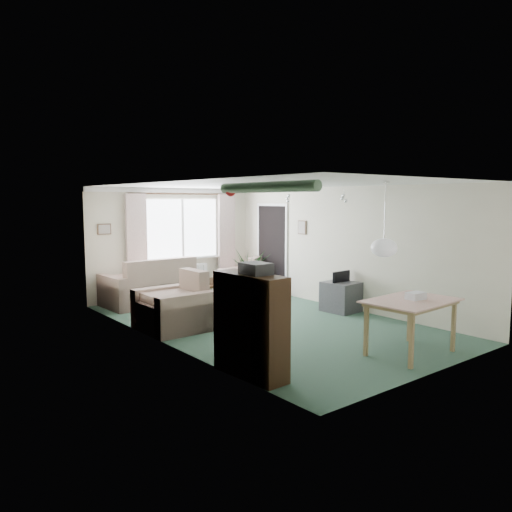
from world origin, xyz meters
TOP-DOWN VIEW (x-y plane):
  - ground at (0.00, 0.00)m, footprint 6.50×6.50m
  - window at (0.20, 3.23)m, footprint 1.80×0.03m
  - curtain_rod at (0.20, 3.15)m, footprint 2.60×0.03m
  - curtain_left at (-0.95, 3.13)m, footprint 0.45×0.08m
  - curtain_right at (1.35, 3.13)m, footprint 0.45×0.08m
  - radiator at (0.20, 3.19)m, footprint 1.20×0.10m
  - doorway at (1.99, 2.20)m, footprint 0.03×0.95m
  - pendant_lamp at (0.20, -2.30)m, footprint 0.36×0.36m
  - tinsel_garland at (-1.92, -2.30)m, footprint 1.60×1.60m
  - bauble_cluster_a at (1.30, 0.90)m, footprint 0.20×0.20m
  - bauble_cluster_b at (1.60, -0.30)m, footprint 0.20×0.20m
  - wall_picture_back at (-1.60, 3.23)m, footprint 0.28×0.03m
  - wall_picture_right at (1.98, 1.20)m, footprint 0.03×0.24m
  - sofa at (-0.82, 2.75)m, footprint 1.96×1.09m
  - armchair_corner at (1.48, 2.73)m, footprint 1.23×1.22m
  - armchair_left at (-1.50, 0.62)m, footprint 1.02×1.08m
  - coffee_table at (0.29, 2.15)m, footprint 0.91×0.71m
  - photo_frame at (0.25, 2.11)m, footprint 0.12×0.04m
  - bookshelf at (-1.84, -1.91)m, footprint 0.40×1.05m
  - hifi_box at (-1.81, -1.99)m, footprint 0.29×0.36m
  - houseplant at (-1.47, -1.41)m, footprint 0.70×0.70m
  - dining_table at (0.45, -2.60)m, footprint 1.23×0.86m
  - gift_box at (0.52, -2.62)m, footprint 0.27×0.20m
  - tv_cube at (1.70, -0.19)m, footprint 0.61×0.66m
  - pet_bed at (1.52, 1.72)m, footprint 0.81×0.81m

SIDE VIEW (x-z plane):
  - ground at x=0.00m, z-range 0.00..0.00m
  - pet_bed at x=1.52m, z-range 0.00..0.13m
  - coffee_table at x=0.29m, z-range 0.00..0.36m
  - tv_cube at x=1.70m, z-range 0.00..0.57m
  - dining_table at x=0.45m, z-range 0.00..0.74m
  - radiator at x=0.20m, z-range 0.12..0.68m
  - armchair_corner at x=1.48m, z-range 0.00..0.81m
  - photo_frame at x=0.25m, z-range 0.36..0.52m
  - sofa at x=-0.82m, z-range 0.00..0.96m
  - armchair_left at x=-1.50m, z-range 0.00..0.96m
  - bookshelf at x=-1.84m, z-range 0.00..1.26m
  - houseplant at x=-1.47m, z-range 0.00..1.48m
  - gift_box at x=0.52m, z-range 0.74..0.86m
  - doorway at x=1.99m, z-range 0.00..2.00m
  - curtain_left at x=-0.95m, z-range 0.27..2.27m
  - curtain_right at x=1.35m, z-range 0.27..2.27m
  - hifi_box at x=-1.81m, z-range 1.26..1.40m
  - pendant_lamp at x=0.20m, z-range 1.30..1.66m
  - window at x=0.20m, z-range 0.85..2.15m
  - wall_picture_back at x=-1.60m, z-range 1.44..1.66m
  - wall_picture_right at x=1.98m, z-range 1.40..1.70m
  - bauble_cluster_a at x=1.30m, z-range 2.12..2.32m
  - bauble_cluster_b at x=1.60m, z-range 2.12..2.32m
  - curtain_rod at x=0.20m, z-range 2.25..2.29m
  - tinsel_garland at x=-1.92m, z-range 2.22..2.34m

